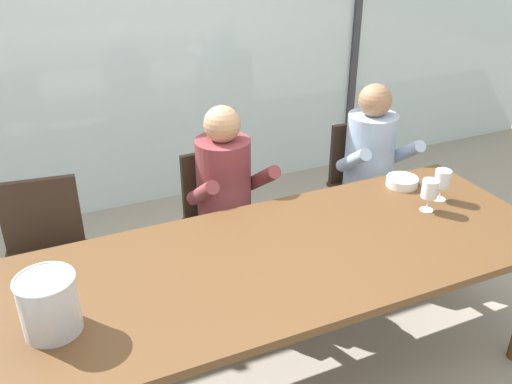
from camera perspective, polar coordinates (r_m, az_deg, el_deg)
The scene contains 14 objects.
ground at distance 3.73m, azimuth -4.15°, elevation -8.24°, with size 14.00×14.00×0.00m, color #9E9384.
window_glass_panel at distance 4.26m, azimuth -10.57°, elevation 15.20°, with size 7.79×0.03×2.60m, color silver.
window_mullion_right at distance 4.96m, azimuth 10.34°, elevation 16.90°, with size 0.06×0.06×2.60m, color #38383D.
hillside_vineyard at distance 8.20m, azimuth -17.63°, elevation 16.35°, with size 13.79×2.40×1.53m, color #568942.
dining_table at distance 2.58m, azimuth 3.22°, elevation -7.55°, with size 2.59×0.99×0.76m.
chair_near_curtain at distance 3.23m, azimuth -20.97°, elevation -5.49°, with size 0.49×0.49×0.88m.
chair_left_of_center at distance 3.37m, azimuth -3.50°, elevation -2.06°, with size 0.46×0.46×0.88m.
chair_center at distance 3.86m, azimuth 11.10°, elevation 1.47°, with size 0.46×0.46×0.88m.
person_maroon_top at distance 3.19m, azimuth -2.71°, elevation -0.30°, with size 0.49×0.63×1.20m.
person_pale_blue_shirt at distance 3.64m, azimuth 12.20°, elevation 2.74°, with size 0.48×0.63×1.20m.
ice_bucket_primary at distance 2.19m, azimuth -20.62°, elevation -10.75°, with size 0.22×0.22×0.24m.
tasting_bowl at distance 3.23m, azimuth 14.86°, elevation 1.05°, with size 0.18×0.18×0.05m, color silver.
wine_glass_by_left_taster at distance 2.96m, azimuth 17.51°, elevation 0.18°, with size 0.08×0.08×0.17m.
wine_glass_near_bucket at distance 3.09m, azimuth 18.70°, elevation 1.18°, with size 0.08×0.08×0.17m.
Camera 1 is at (-1.00, -1.86, 2.17)m, focal length 38.70 mm.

